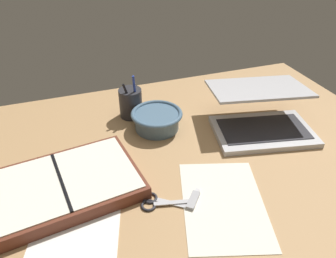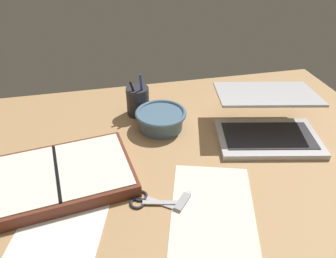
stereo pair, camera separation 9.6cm
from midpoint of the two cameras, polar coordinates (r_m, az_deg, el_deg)
name	(u,v)px [view 1 (the left image)]	position (r cm, az deg, el deg)	size (l,w,h in cm)	color
desk_top	(185,159)	(97.57, 0.21, -5.35)	(140.00, 100.00, 2.00)	tan
laptop	(261,116)	(109.32, 13.52, 2.14)	(36.52, 34.96, 13.38)	#B7B7BC
bowl	(157,119)	(107.44, -4.52, 1.62)	(16.90, 16.90, 6.24)	slate
pen_cup	(131,103)	(114.39, -8.91, 4.44)	(7.88, 7.88, 16.06)	#28282D
planner	(62,186)	(90.64, -20.89, -9.38)	(41.77, 30.46, 4.06)	brown
scissors	(155,202)	(83.59, -5.66, -12.68)	(12.59, 8.91, 0.80)	#B7B7BC
paper_sheet_front	(223,203)	(83.84, 6.31, -12.81)	(19.97, 29.99, 0.16)	silver
paper_sheet_beside_planner	(74,240)	(80.40, -19.58, -17.99)	(19.60, 27.41, 0.16)	white
usb_drive	(193,200)	(83.51, 1.10, -12.35)	(5.85, 6.55, 1.00)	#99999E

